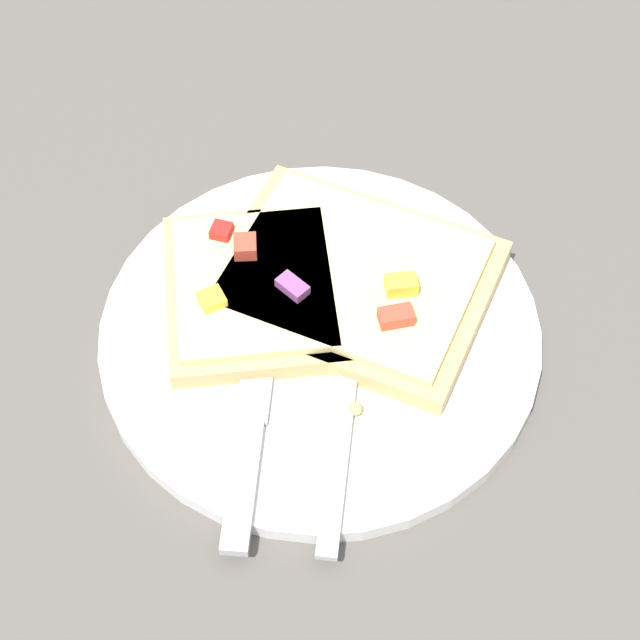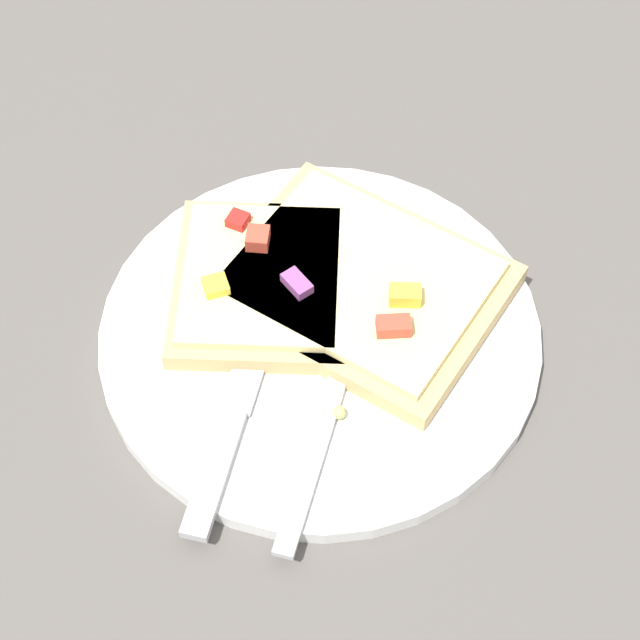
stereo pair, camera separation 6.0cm
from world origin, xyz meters
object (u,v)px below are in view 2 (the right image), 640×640
fork (341,368)px  knife (238,401)px  pizza_slice_main (361,284)px  pizza_slice_corner (261,281)px  plate (320,334)px

fork → knife: 0.07m
pizza_slice_main → pizza_slice_corner: same height
plate → fork: fork is taller
fork → knife: knife is taller
pizza_slice_main → pizza_slice_corner: bearing=-149.3°
fork → knife: bearing=125.7°
fork → knife: (0.00, 0.07, -0.00)m
fork → pizza_slice_main: bearing=2.9°
knife → pizza_slice_main: size_ratio=0.84×
plate → fork: (-0.03, 0.00, 0.01)m
fork → pizza_slice_corner: 0.08m
plate → knife: bearing=114.2°
plate → pizza_slice_corner: bearing=27.8°
plate → pizza_slice_corner: (0.04, 0.02, 0.02)m
knife → pizza_slice_corner: bearing=5.8°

